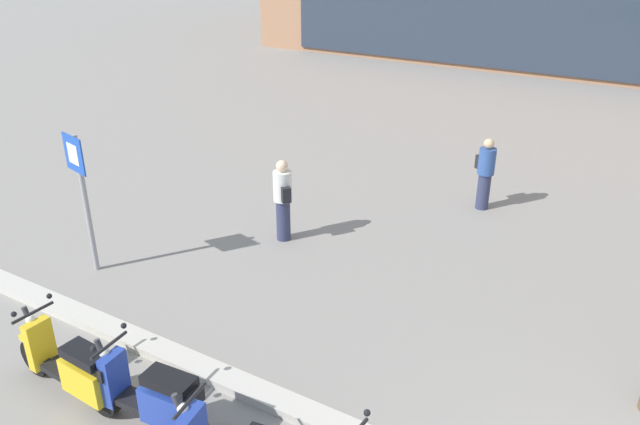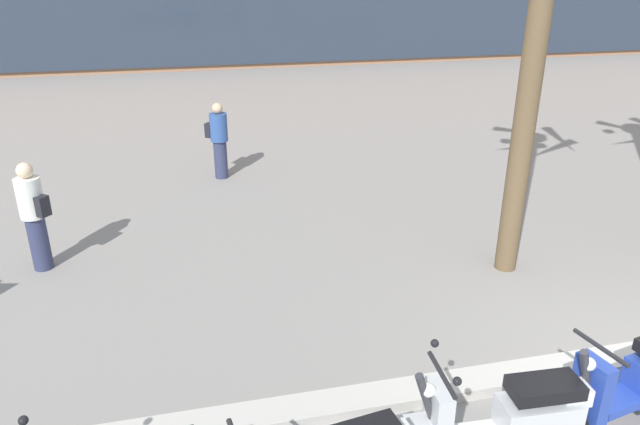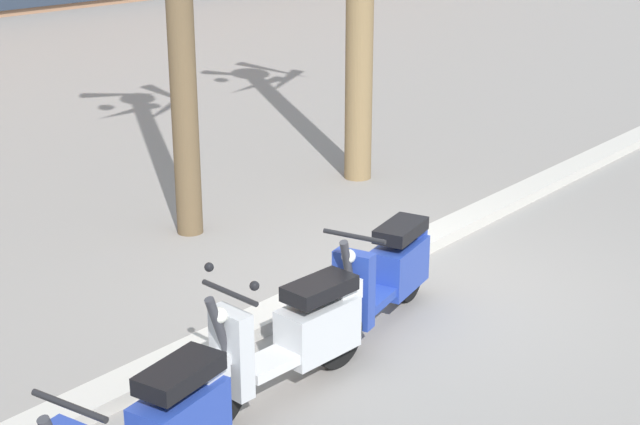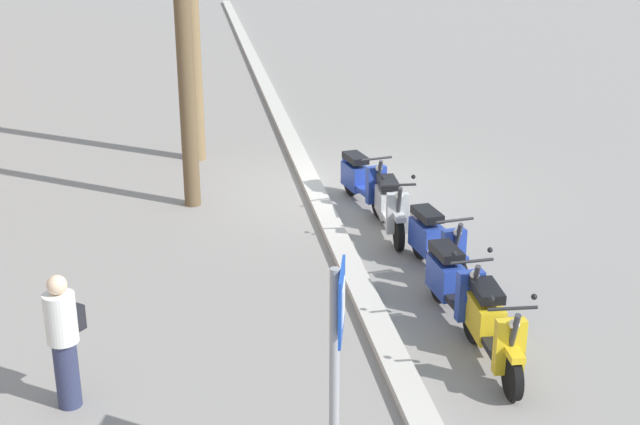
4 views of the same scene
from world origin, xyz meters
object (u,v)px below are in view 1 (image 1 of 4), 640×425
(scooter_yellow_tail_end, at_px, (73,368))
(pedestrian_by_palm_tree, at_px, (485,172))
(pedestrian_window_shopping, at_px, (283,199))
(crossing_sign, at_px, (82,188))
(scooter_blue_mid_front, at_px, (153,398))

(scooter_yellow_tail_end, xyz_separation_m, pedestrian_by_palm_tree, (2.54, 8.16, 0.34))
(pedestrian_window_shopping, bearing_deg, crossing_sign, -129.41)
(pedestrian_window_shopping, bearing_deg, scooter_yellow_tail_end, -87.75)
(scooter_blue_mid_front, bearing_deg, pedestrian_by_palm_tree, 80.79)
(crossing_sign, bearing_deg, scooter_blue_mid_front, -31.58)
(crossing_sign, relative_size, pedestrian_window_shopping, 1.53)
(scooter_blue_mid_front, relative_size, crossing_sign, 0.72)
(crossing_sign, relative_size, pedestrian_by_palm_tree, 1.59)
(scooter_blue_mid_front, relative_size, pedestrian_window_shopping, 1.11)
(scooter_blue_mid_front, height_order, crossing_sign, crossing_sign)
(crossing_sign, xyz_separation_m, pedestrian_window_shopping, (2.13, 2.59, -0.68))
(crossing_sign, xyz_separation_m, pedestrian_by_palm_tree, (4.87, 5.87, -0.71))
(scooter_yellow_tail_end, relative_size, pedestrian_window_shopping, 1.18)
(pedestrian_by_palm_tree, bearing_deg, scooter_blue_mid_front, -99.21)
(scooter_blue_mid_front, height_order, pedestrian_by_palm_tree, pedestrian_by_palm_tree)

